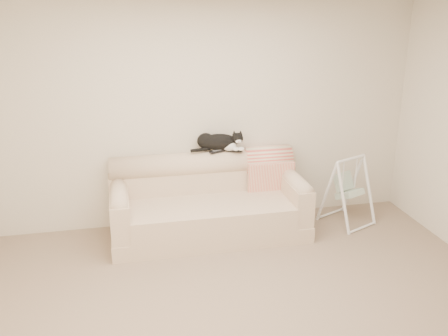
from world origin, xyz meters
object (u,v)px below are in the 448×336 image
Objects in this scene: remote_a at (217,151)px; tuxedo_cat at (219,142)px; remote_b at (235,151)px; sofa at (208,204)px; baby_swing at (348,190)px.

tuxedo_cat is (0.03, 0.03, 0.10)m from remote_a.
remote_a is 0.21m from remote_b.
sofa is at bearing -150.88° from remote_b.
sofa is 3.52× the size of tuxedo_cat.
remote_b is at bearing -4.08° from remote_a.
sofa reaches higher than baby_swing.
remote_a reaches higher than remote_b.
remote_b reaches higher than sofa.
baby_swing is at bearing -2.63° from sofa.
remote_a reaches higher than sofa.
sofa is at bearing 177.37° from baby_swing.
sofa is 0.70m from remote_b.
sofa is 0.62m from remote_a.
remote_a is 1.64m from baby_swing.
remote_b is 0.22m from tuxedo_cat.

